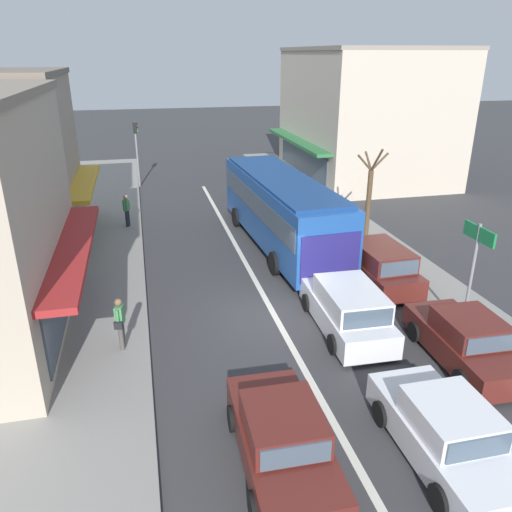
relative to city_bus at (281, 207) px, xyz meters
The scene contains 17 objects.
ground_plane 6.71m from the city_bus, 108.00° to the right, with size 140.00×140.00×0.00m, color #353538.
lane_centre_line 3.47m from the city_bus, 133.08° to the right, with size 0.20×28.00×0.01m, color silver.
sidewalk_left 8.98m from the city_bus, behind, with size 5.20×44.00×0.14m, color gray.
kerb_right 4.59m from the city_bus, ahead, with size 2.80×44.00×0.12m, color gray.
building_right_far 15.72m from the city_bus, 52.32° to the left, with size 9.96×12.04×8.65m.
city_bus is the anchor object (origin of this frame).
wagon_adjacent_lane_lead 7.80m from the city_bus, 89.98° to the right, with size 2.05×4.56×1.58m.
sedan_queue_gap_filler 13.40m from the city_bus, 90.34° to the right, with size 1.92×4.21×1.47m.
sedan_behind_bus_near 13.26m from the city_bus, 105.71° to the right, with size 1.97×4.24×1.47m.
parked_sedan_kerb_front 10.54m from the city_bus, 75.62° to the right, with size 2.01×4.26×1.47m.
parked_wagon_kerb_second 5.40m from the city_bus, 61.40° to the right, with size 2.04×4.55×1.58m.
parked_sedan_kerb_third 2.86m from the city_bus, 15.17° to the left, with size 2.01×4.26×1.47m.
traffic_light_downstreet 14.23m from the city_bus, 115.48° to the left, with size 0.33×0.24×4.20m.
directional_road_sign 9.39m from the city_bus, 67.25° to the right, with size 0.10×1.40×3.60m.
street_tree_right 4.30m from the city_bus, ahead, with size 1.54×1.73×4.43m.
pedestrian_with_handbag_near 10.21m from the city_bus, 133.09° to the right, with size 0.32×0.66×1.63m.
pedestrian_browsing_midblock 8.03m from the city_bus, 148.89° to the left, with size 0.34×0.53×1.63m.
Camera 1 is at (-4.02, -14.54, 8.26)m, focal length 35.00 mm.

